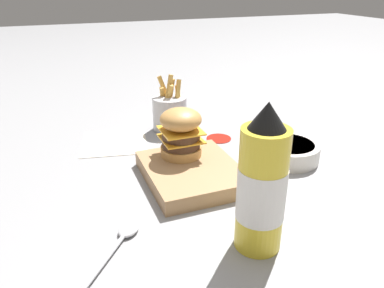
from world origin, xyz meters
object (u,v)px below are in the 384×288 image
ketchup_bottle (264,186)px  spoon (123,236)px  serving_board (192,173)px  burger (182,133)px  fries_basket (170,112)px  side_bowl (287,151)px

ketchup_bottle → spoon: 0.24m
serving_board → burger: burger is taller
ketchup_bottle → fries_basket: size_ratio=1.54×
spoon → side_bowl: bearing=-31.4°
fries_basket → spoon: fries_basket is taller
serving_board → ketchup_bottle: bearing=-174.0°
ketchup_bottle → fries_basket: (0.52, -0.02, -0.06)m
side_bowl → fries_basket: bearing=35.2°
ketchup_bottle → spoon: (0.09, 0.20, -0.10)m
fries_basket → ketchup_bottle: bearing=177.6°
burger → fries_basket: fries_basket is taller
serving_board → burger: 0.09m
side_bowl → spoon: bearing=110.1°
side_bowl → burger: bearing=79.9°
fries_basket → spoon: size_ratio=1.11×
ketchup_bottle → spoon: ketchup_bottle is taller
burger → ketchup_bottle: 0.29m
fries_basket → side_bowl: 0.34m
serving_board → spoon: 0.23m
ketchup_bottle → serving_board: bearing=6.0°
serving_board → spoon: bearing=129.2°
burger → fries_basket: bearing=-11.9°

